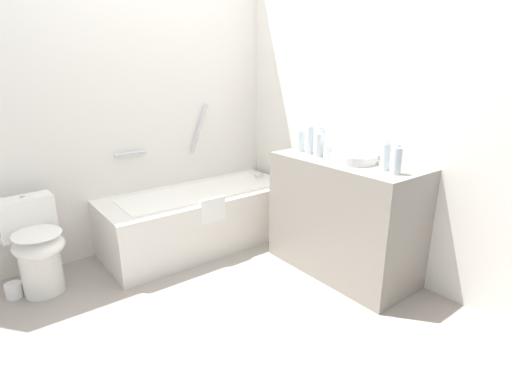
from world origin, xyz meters
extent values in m
plane|color=#9E9389|center=(0.00, 0.00, 0.00)|extent=(3.81, 3.81, 0.00)
cube|color=silver|center=(0.00, 1.23, 1.24)|extent=(3.21, 0.10, 2.49)
cube|color=silver|center=(1.45, 0.00, 1.24)|extent=(0.10, 2.76, 2.49)
cube|color=silver|center=(0.51, 0.83, 0.24)|extent=(1.68, 0.70, 0.49)
cube|color=white|center=(0.51, 0.83, 0.45)|extent=(1.38, 0.50, 0.09)
cylinder|color=silver|center=(1.17, 0.83, 0.53)|extent=(0.09, 0.03, 0.03)
cylinder|color=silver|center=(0.71, 1.15, 0.98)|extent=(0.19, 0.03, 0.44)
cylinder|color=silver|center=(0.05, 1.15, 0.83)|extent=(0.26, 0.03, 0.03)
cube|color=white|center=(0.43, 0.49, 0.44)|extent=(0.22, 0.03, 0.20)
cylinder|color=white|center=(-0.78, 0.81, 0.19)|extent=(0.26, 0.26, 0.38)
ellipsoid|color=white|center=(-0.77, 0.77, 0.38)|extent=(0.35, 0.40, 0.15)
ellipsoid|color=white|center=(-0.77, 0.77, 0.46)|extent=(0.33, 0.38, 0.02)
cube|color=white|center=(-0.79, 1.00, 0.52)|extent=(0.37, 0.20, 0.28)
cylinder|color=silver|center=(-0.79, 1.00, 0.67)|extent=(0.03, 0.03, 0.01)
cube|color=gray|center=(1.14, -0.25, 0.44)|extent=(0.54, 1.12, 0.88)
cylinder|color=white|center=(1.11, -0.32, 0.91)|extent=(0.32, 0.32, 0.06)
cylinder|color=#B7B7BC|center=(1.31, -0.32, 0.91)|extent=(0.02, 0.02, 0.06)
cylinder|color=#B7B7BC|center=(1.26, -0.32, 0.94)|extent=(0.10, 0.02, 0.02)
cylinder|color=#B7B7BC|center=(1.31, -0.38, 0.90)|extent=(0.03, 0.03, 0.04)
cylinder|color=#B7B7BC|center=(1.31, -0.26, 0.90)|extent=(0.03, 0.03, 0.04)
cylinder|color=silver|center=(1.07, 0.08, 0.99)|extent=(0.06, 0.06, 0.21)
cylinder|color=white|center=(1.07, 0.08, 1.10)|extent=(0.03, 0.03, 0.02)
cylinder|color=silver|center=(1.09, 0.20, 0.96)|extent=(0.07, 0.07, 0.16)
cylinder|color=white|center=(1.09, 0.20, 1.05)|extent=(0.04, 0.04, 0.02)
cylinder|color=silver|center=(1.06, -0.03, 0.97)|extent=(0.07, 0.07, 0.17)
cylinder|color=white|center=(1.06, -0.03, 1.06)|extent=(0.04, 0.04, 0.02)
cylinder|color=silver|center=(1.10, -0.58, 0.97)|extent=(0.06, 0.06, 0.18)
cylinder|color=white|center=(1.10, -0.58, 1.07)|extent=(0.03, 0.03, 0.02)
cylinder|color=silver|center=(1.13, 0.02, 0.99)|extent=(0.06, 0.06, 0.21)
cylinder|color=white|center=(1.13, 0.02, 1.10)|extent=(0.03, 0.03, 0.02)
cylinder|color=silver|center=(1.07, -0.68, 0.97)|extent=(0.07, 0.07, 0.17)
cylinder|color=white|center=(1.07, -0.68, 1.06)|extent=(0.04, 0.04, 0.02)
cylinder|color=white|center=(1.08, -0.11, 0.93)|extent=(0.07, 0.07, 0.10)
cylinder|color=white|center=(-0.96, 0.86, 0.05)|extent=(0.11, 0.11, 0.11)
camera|label=1|loc=(-1.07, -2.03, 1.52)|focal=27.43mm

